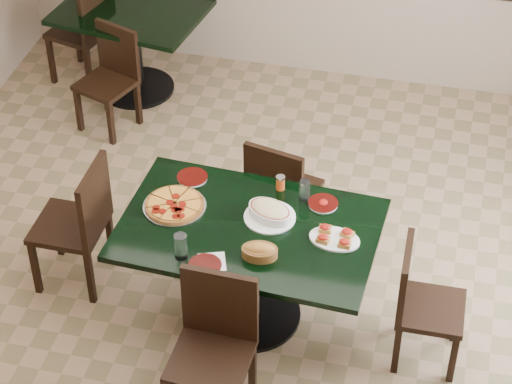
% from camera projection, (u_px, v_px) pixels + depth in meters
% --- Properties ---
extents(floor, '(5.50, 5.50, 0.00)m').
position_uv_depth(floor, '(233.00, 291.00, 6.52)').
color(floor, '#8F7252').
rests_on(floor, ground).
extents(room_shell, '(5.50, 5.50, 5.50)m').
position_uv_depth(room_shell, '(437.00, 23.00, 6.89)').
color(room_shell, silver).
rests_on(room_shell, floor).
extents(main_table, '(1.57, 1.05, 0.75)m').
position_uv_depth(main_table, '(249.00, 250.00, 5.99)').
color(main_table, black).
rests_on(main_table, floor).
extents(back_table, '(1.24, 0.98, 0.75)m').
position_uv_depth(back_table, '(133.00, 35.00, 8.02)').
color(back_table, black).
rests_on(back_table, floor).
extents(chair_far, '(0.49, 0.49, 0.88)m').
position_uv_depth(chair_far, '(280.00, 189.00, 6.56)').
color(chair_far, black).
rests_on(chair_far, floor).
extents(chair_near, '(0.45, 0.45, 0.93)m').
position_uv_depth(chair_near, '(215.00, 339.00, 5.50)').
color(chair_near, black).
rests_on(chair_near, floor).
extents(chair_right, '(0.40, 0.40, 0.84)m').
position_uv_depth(chair_right, '(419.00, 299.00, 5.82)').
color(chair_right, black).
rests_on(chair_right, floor).
extents(chair_left, '(0.44, 0.44, 0.93)m').
position_uv_depth(chair_left, '(81.00, 219.00, 6.28)').
color(chair_left, black).
rests_on(chair_left, floor).
extents(back_chair_near, '(0.50, 0.50, 0.83)m').
position_uv_depth(back_chair_near, '(112.00, 73.00, 7.70)').
color(back_chair_near, black).
rests_on(back_chair_near, floor).
extents(back_chair_left, '(0.53, 0.53, 0.94)m').
position_uv_depth(back_chair_left, '(88.00, 25.00, 8.13)').
color(back_chair_left, black).
rests_on(back_chair_left, floor).
extents(pepperoni_pizza, '(0.39, 0.39, 0.04)m').
position_uv_depth(pepperoni_pizza, '(174.00, 205.00, 6.01)').
color(pepperoni_pizza, '#B9B9C1').
rests_on(pepperoni_pizza, main_table).
extents(lasagna_casserole, '(0.33, 0.31, 0.09)m').
position_uv_depth(lasagna_casserole, '(270.00, 212.00, 5.91)').
color(lasagna_casserole, white).
rests_on(lasagna_casserole, main_table).
extents(bread_basket, '(0.23, 0.17, 0.09)m').
position_uv_depth(bread_basket, '(260.00, 251.00, 5.66)').
color(bread_basket, brown).
rests_on(bread_basket, main_table).
extents(bruschetta_platter, '(0.33, 0.24, 0.05)m').
position_uv_depth(bruschetta_platter, '(335.00, 237.00, 5.78)').
color(bruschetta_platter, white).
rests_on(bruschetta_platter, main_table).
extents(side_plate_near, '(0.19, 0.19, 0.02)m').
position_uv_depth(side_plate_near, '(205.00, 266.00, 5.61)').
color(side_plate_near, white).
rests_on(side_plate_near, main_table).
extents(side_plate_far_r, '(0.18, 0.18, 0.03)m').
position_uv_depth(side_plate_far_r, '(323.00, 203.00, 6.03)').
color(side_plate_far_r, white).
rests_on(side_plate_far_r, main_table).
extents(side_plate_far_l, '(0.19, 0.19, 0.02)m').
position_uv_depth(side_plate_far_l, '(192.00, 177.00, 6.23)').
color(side_plate_far_l, white).
rests_on(side_plate_far_l, main_table).
extents(napkin_setting, '(0.20, 0.20, 0.01)m').
position_uv_depth(napkin_setting, '(212.00, 262.00, 5.64)').
color(napkin_setting, white).
rests_on(napkin_setting, main_table).
extents(water_glass_a, '(0.06, 0.06, 0.14)m').
position_uv_depth(water_glass_a, '(304.00, 190.00, 6.03)').
color(water_glass_a, white).
rests_on(water_glass_a, main_table).
extents(water_glass_b, '(0.08, 0.08, 0.16)m').
position_uv_depth(water_glass_b, '(181.00, 246.00, 5.63)').
color(water_glass_b, white).
rests_on(water_glass_b, main_table).
extents(pepper_shaker, '(0.06, 0.06, 0.10)m').
position_uv_depth(pepper_shaker, '(280.00, 183.00, 6.12)').
color(pepper_shaker, '#B83913').
rests_on(pepper_shaker, main_table).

